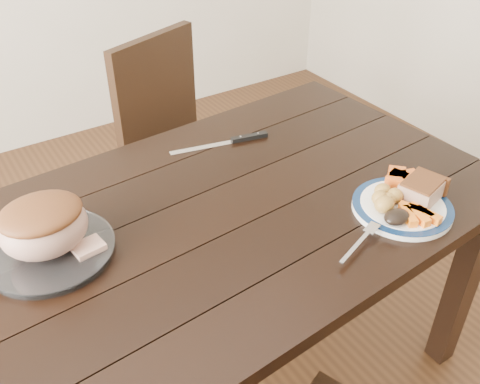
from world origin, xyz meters
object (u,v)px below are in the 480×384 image
serving_platter (51,252)px  fork (362,240)px  dining_table (211,241)px  roast_joint (44,228)px  dinner_plate (402,208)px  pork_slice (421,190)px  carving_knife (238,140)px  chair_far (180,141)px

serving_platter → fork: (0.63, -0.38, 0.01)m
dining_table → roast_joint: bearing=169.9°
serving_platter → dinner_plate: bearing=-21.9°
serving_platter → roast_joint: (-0.00, 0.00, 0.07)m
pork_slice → carving_knife: bearing=112.4°
chair_far → dinner_plate: chair_far is taller
chair_far → serving_platter: chair_far is taller
serving_platter → pork_slice: bearing=-20.8°
dinner_plate → serving_platter: bearing=158.1°
dining_table → fork: size_ratio=9.58×
pork_slice → fork: bearing=-170.3°
serving_platter → roast_joint: bearing=180.0°
dining_table → serving_platter: 0.41m
dining_table → fork: 0.41m
pork_slice → carving_knife: size_ratio=0.34×
dining_table → roast_joint: (-0.39, 0.07, 0.17)m
dining_table → fork: (0.24, -0.31, 0.11)m
pork_slice → fork: 0.25m
chair_far → pork_slice: chair_far is taller
carving_knife → pork_slice: bearing=-55.3°
dining_table → roast_joint: size_ratio=8.31×
dinner_plate → pork_slice: bearing=-4.8°
dinner_plate → serving_platter: 0.89m
pork_slice → dining_table: bearing=151.4°
chair_far → carving_knife: 0.51m
serving_platter → fork: size_ratio=1.69×
pork_slice → serving_platter: bearing=159.2°
fork → roast_joint: size_ratio=0.87×
chair_far → pork_slice: size_ratio=8.54×
dining_table → chair_far: 0.80m
roast_joint → carving_knife: roast_joint is taller
chair_far → fork: (-0.04, -1.04, 0.25)m
chair_far → dining_table: bearing=48.3°
dining_table → pork_slice: (0.49, -0.26, 0.14)m
roast_joint → carving_knife: 0.69m
chair_far → roast_joint: bearing=23.9°
pork_slice → roast_joint: (-0.88, 0.33, 0.04)m
fork → roast_joint: 0.74m
chair_far → roast_joint: (-0.68, -0.66, 0.31)m
dining_table → serving_platter: serving_platter is taller
chair_far → roast_joint: size_ratio=4.66×
dinner_plate → pork_slice: pork_slice is taller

